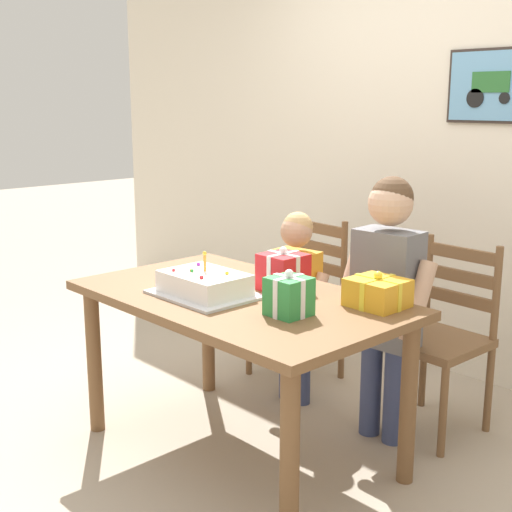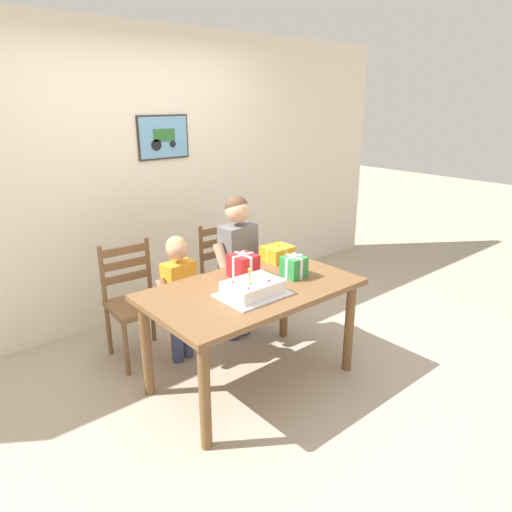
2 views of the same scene
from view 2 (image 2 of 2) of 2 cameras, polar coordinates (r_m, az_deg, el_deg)
ground_plane at (r=3.56m, az=-0.45°, el=-15.05°), size 20.00×20.00×0.00m
back_wall at (r=4.37m, az=-14.40°, el=9.29°), size 6.40×0.11×2.60m
dining_table at (r=3.24m, az=-0.48°, el=-5.45°), size 1.47×0.86×0.75m
birthday_cake at (r=3.04m, az=-0.38°, el=-4.04°), size 0.44×0.34×0.19m
gift_box_red_large at (r=3.36m, az=4.69°, el=-1.33°), size 0.15×0.15×0.19m
gift_box_beside_cake at (r=3.35m, az=-1.59°, el=-1.19°), size 0.18×0.18×0.20m
gift_box_corner_small at (r=3.71m, az=2.64°, el=0.38°), size 0.22×0.21×0.15m
chair_left at (r=3.78m, az=-14.60°, el=-5.46°), size 0.45×0.45×0.92m
chair_right at (r=4.21m, az=-3.38°, el=-2.26°), size 0.44×0.44×0.92m
child_older at (r=3.83m, az=-2.21°, el=0.21°), size 0.46×0.27×1.25m
child_younger at (r=3.58m, az=-9.41°, el=-3.80°), size 0.38×0.23×1.02m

